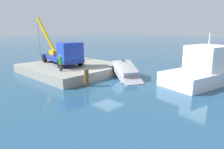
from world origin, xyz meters
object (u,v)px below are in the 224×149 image
dock_worker (61,63)px  moored_yacht (217,74)px  salvaged_car (127,72)px  crane_truck (64,54)px

dock_worker → moored_yacht: 16.30m
salvaged_car → crane_truck: bearing=-159.6°
salvaged_car → moored_yacht: bearing=44.2°
crane_truck → dock_worker: size_ratio=5.50×
dock_worker → salvaged_car: (4.70, 4.80, -1.05)m
dock_worker → moored_yacht: moored_yacht is taller
crane_truck → dock_worker: crane_truck is taller
dock_worker → salvaged_car: size_ratio=0.34×
moored_yacht → crane_truck: bearing=-146.4°
salvaged_car → moored_yacht: size_ratio=0.37×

